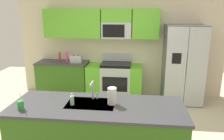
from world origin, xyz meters
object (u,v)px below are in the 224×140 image
sink_faucet (93,89)px  range_oven (114,81)px  drink_cup_green (21,105)px  soap_dispenser (72,100)px  refrigerator (183,65)px  toaster (76,59)px  pepper_mill (60,57)px  paper_towel_roll (112,96)px  bottle_pink (67,57)px

sink_faucet → range_oven: bearing=88.0°
drink_cup_green → soap_dispenser: bearing=18.9°
refrigerator → sink_faucet: bearing=-127.2°
range_oven → soap_dispenser: bearing=-97.5°
toaster → soap_dispenser: toaster is taller
range_oven → drink_cup_green: bearing=-109.3°
refrigerator → toaster: refrigerator is taller
range_oven → drink_cup_green: (-0.97, -2.77, 0.52)m
toaster → sink_faucet: sink_faucet is taller
pepper_mill → paper_towel_roll: bearing=-57.0°
pepper_mill → bottle_pink: 0.19m
paper_towel_roll → range_oven: bearing=94.9°
pepper_mill → sink_faucet: bearing=-60.8°
range_oven → refrigerator: (1.64, -0.07, 0.48)m
pepper_mill → paper_towel_roll: pepper_mill is taller
range_oven → sink_faucet: sink_faucet is taller
range_oven → refrigerator: refrigerator is taller
toaster → sink_faucet: (0.87, -2.28, 0.08)m
pepper_mill → bottle_pink: bottle_pink is taller
sink_faucet → drink_cup_green: (-0.89, -0.44, -0.11)m
bottle_pink → paper_towel_roll: bottle_pink is taller
toaster → soap_dispenser: (0.62, -2.50, -0.02)m
sink_faucet → bottle_pink: bearing=115.7°
bottle_pink → paper_towel_roll: size_ratio=1.11×
soap_dispenser → sink_faucet: bearing=40.9°
refrigerator → soap_dispenser: refrigerator is taller
refrigerator → drink_cup_green: 3.76m
range_oven → pepper_mill: (-1.38, -0.00, 0.58)m
range_oven → refrigerator: bearing=-2.5°
soap_dispenser → paper_towel_roll: paper_towel_roll is taller
range_oven → bottle_pink: (-1.20, -0.02, 0.59)m
drink_cup_green → paper_towel_roll: (1.19, 0.31, 0.06)m
pepper_mill → soap_dispenser: bearing=-67.7°
refrigerator → pepper_mill: refrigerator is taller
bottle_pink → refrigerator: bearing=-1.1°
range_oven → bottle_pink: 1.34m
bottle_pink → paper_towel_roll: bearing=-60.0°
soap_dispenser → paper_towel_roll: bearing=9.2°
range_oven → pepper_mill: bearing=-179.9°
range_oven → refrigerator: 1.71m
refrigerator → paper_towel_roll: bearing=-120.7°
sink_faucet → drink_cup_green: 1.00m
pepper_mill → soap_dispenser: 2.76m
drink_cup_green → paper_towel_roll: size_ratio=1.00×
range_oven → soap_dispenser: size_ratio=8.00×
toaster → drink_cup_green: 2.72m
toaster → bottle_pink: 0.25m
soap_dispenser → paper_towel_roll: 0.56m
range_oven → paper_towel_roll: paper_towel_roll is taller
refrigerator → soap_dispenser: size_ratio=10.88×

